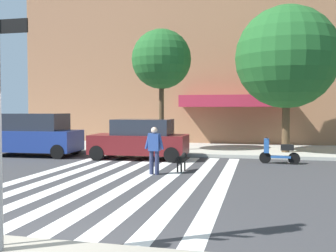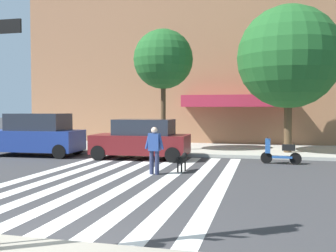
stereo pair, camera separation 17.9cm
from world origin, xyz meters
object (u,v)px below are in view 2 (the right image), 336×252
parked_car_near_curb (36,135)px  parked_car_behind_first (142,139)px  parked_scooter (281,152)px  pedestrian_dog_walker (154,148)px  street_tree_middle (289,57)px  street_tree_nearest (163,60)px  dog_on_leash (182,159)px

parked_car_near_curb → parked_car_behind_first: parked_car_near_curb is taller
parked_scooter → pedestrian_dog_walker: size_ratio=1.00×
parked_scooter → parked_car_behind_first: bearing=178.1°
parked_car_behind_first → pedestrian_dog_walker: bearing=-66.4°
street_tree_middle → pedestrian_dog_walker: bearing=-124.5°
parked_car_near_curb → street_tree_nearest: size_ratio=0.73×
street_tree_nearest → pedestrian_dog_walker: (1.35, -6.45, -3.86)m
parked_car_behind_first → street_tree_middle: (6.52, 3.05, 3.89)m
parked_scooter → dog_on_leash: parked_scooter is taller
parked_car_near_curb → parked_scooter: bearing=-1.0°
street_tree_middle → pedestrian_dog_walker: street_tree_middle is taller
street_tree_nearest → dog_on_leash: size_ratio=5.93×
pedestrian_dog_walker → parked_scooter: bearing=40.5°
street_tree_middle → dog_on_leash: 8.49m
parked_car_near_curb → street_tree_middle: size_ratio=0.63×
parked_scooter → street_tree_nearest: street_tree_nearest is taller
street_tree_middle → parked_car_near_curb: bearing=-165.6°
dog_on_leash → parked_scooter: bearing=38.7°
street_tree_nearest → parked_scooter: bearing=-25.6°
street_tree_nearest → dog_on_leash: (2.14, -5.58, -4.34)m
parked_car_near_curb → pedestrian_dog_walker: size_ratio=2.74×
parked_car_behind_first → parked_car_near_curb: bearing=180.0°
parked_car_near_curb → street_tree_middle: (11.87, 3.05, 3.78)m
parked_scooter → street_tree_nearest: (-5.70, 2.73, 4.31)m
street_tree_middle → pedestrian_dog_walker: size_ratio=4.35×
street_tree_nearest → dog_on_leash: street_tree_nearest is taller
dog_on_leash → street_tree_nearest: bearing=111.0°
parked_car_behind_first → dog_on_leash: size_ratio=4.18×
dog_on_leash → pedestrian_dog_walker: bearing=-132.4°
pedestrian_dog_walker → parked_car_behind_first: bearing=113.6°
street_tree_nearest → pedestrian_dog_walker: bearing=-78.2°
parked_car_behind_first → street_tree_nearest: street_tree_nearest is taller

